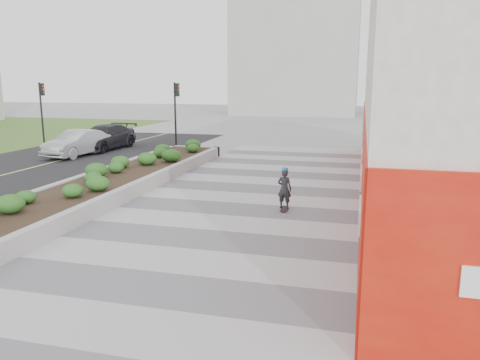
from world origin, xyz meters
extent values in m
plane|color=gray|center=(0.00, 0.00, 0.00)|extent=(160.00, 160.00, 0.00)
cube|color=#A8A8AD|center=(0.00, 3.00, 0.01)|extent=(8.00, 36.00, 0.01)
cube|color=beige|center=(7.00, 9.00, 4.00)|extent=(6.00, 24.00, 8.00)
cube|color=red|center=(4.02, 9.00, 1.50)|extent=(0.12, 24.00, 3.00)
cube|color=#9E9EA0|center=(-5.50, 15.85, 0.28)|extent=(3.00, 0.30, 0.55)
cube|color=#9E9EA0|center=(-6.85, 7.00, 0.28)|extent=(0.30, 18.00, 0.55)
cube|color=#9E9EA0|center=(-4.15, 7.00, 0.28)|extent=(0.30, 18.00, 0.55)
cube|color=#2D2116|center=(-5.50, 7.00, 0.25)|extent=(2.40, 17.40, 0.50)
cylinder|color=black|center=(-7.30, 17.50, 2.10)|extent=(0.12, 0.12, 4.20)
cube|color=black|center=(-7.12, 17.50, 3.75)|extent=(0.18, 0.28, 0.80)
cylinder|color=black|center=(-16.50, 17.00, 2.10)|extent=(0.12, 0.12, 4.20)
cube|color=black|center=(-16.32, 17.00, 3.75)|extent=(0.18, 0.28, 0.80)
cube|color=#ADAAA3|center=(-5.00, 55.00, 10.00)|extent=(16.00, 12.00, 20.00)
cube|color=#ADAAA3|center=(15.00, 60.00, 12.00)|extent=(14.00, 10.00, 24.00)
cylinder|color=#595654|center=(0.50, 3.00, 0.00)|extent=(0.44, 0.44, 0.01)
cube|color=black|center=(1.53, 5.26, 0.07)|extent=(0.24, 0.73, 0.02)
imported|color=#27272C|center=(1.53, 5.26, 0.73)|extent=(0.53, 0.39, 1.32)
sphere|color=blue|center=(1.53, 5.26, 1.36)|extent=(0.23, 0.23, 0.23)
imported|color=#B4B7BD|center=(-12.00, 14.02, 0.74)|extent=(1.98, 4.64, 1.49)
imported|color=black|center=(-11.93, 16.87, 0.77)|extent=(2.38, 5.40, 1.54)
camera|label=1|loc=(3.89, -9.63, 4.15)|focal=35.00mm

